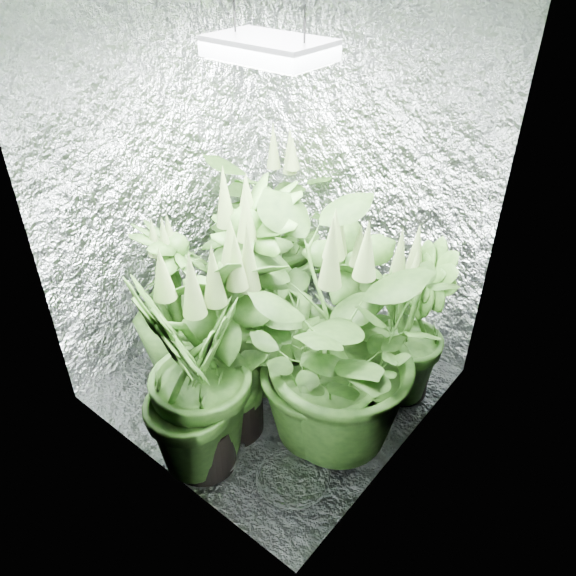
% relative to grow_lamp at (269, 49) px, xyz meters
% --- Properties ---
extents(ground, '(1.60, 1.60, 0.00)m').
position_rel_grow_lamp_xyz_m(ground, '(0.00, 0.00, -1.83)').
color(ground, silver).
rests_on(ground, ground).
extents(walls, '(1.62, 1.62, 2.00)m').
position_rel_grow_lamp_xyz_m(walls, '(0.00, 0.00, -0.83)').
color(walls, silver).
rests_on(walls, ground).
extents(ceiling, '(1.60, 1.60, 0.01)m').
position_rel_grow_lamp_xyz_m(ceiling, '(0.00, 0.00, 0.17)').
color(ceiling, silver).
rests_on(ceiling, walls).
extents(grow_lamp, '(0.50, 0.30, 0.22)m').
position_rel_grow_lamp_xyz_m(grow_lamp, '(0.00, 0.00, 0.00)').
color(grow_lamp, gray).
rests_on(grow_lamp, ceiling).
extents(plant_a, '(1.25, 1.25, 1.20)m').
position_rel_grow_lamp_xyz_m(plant_a, '(-0.53, 0.62, -1.25)').
color(plant_a, black).
rests_on(plant_a, ground).
extents(plant_b, '(0.72, 0.72, 1.09)m').
position_rel_grow_lamp_xyz_m(plant_b, '(0.30, 0.28, -1.32)').
color(plant_b, black).
rests_on(plant_b, ground).
extents(plant_c, '(0.64, 0.64, 0.99)m').
position_rel_grow_lamp_xyz_m(plant_c, '(0.59, 0.42, -1.38)').
color(plant_c, black).
rests_on(plant_c, ground).
extents(plant_d, '(0.71, 0.71, 1.01)m').
position_rel_grow_lamp_xyz_m(plant_d, '(-0.50, -0.23, -1.36)').
color(plant_d, black).
rests_on(plant_d, ground).
extents(plant_e, '(1.41, 1.41, 1.28)m').
position_rel_grow_lamp_xyz_m(plant_e, '(0.48, -0.15, -1.22)').
color(plant_e, black).
rests_on(plant_e, ground).
extents(plant_f, '(0.80, 0.80, 1.21)m').
position_rel_grow_lamp_xyz_m(plant_f, '(0.04, -0.39, -1.27)').
color(plant_f, black).
rests_on(plant_f, ground).
extents(plant_g, '(0.84, 0.84, 1.21)m').
position_rel_grow_lamp_xyz_m(plant_g, '(0.09, -0.64, -1.27)').
color(plant_g, black).
rests_on(plant_g, ground).
extents(plant_h, '(0.88, 0.88, 1.27)m').
position_rel_grow_lamp_xyz_m(plant_h, '(-0.13, -0.01, -1.23)').
color(plant_h, black).
rests_on(plant_h, ground).
extents(circulation_fan, '(0.18, 0.35, 0.40)m').
position_rel_grow_lamp_xyz_m(circulation_fan, '(0.58, 0.56, -1.66)').
color(circulation_fan, black).
rests_on(circulation_fan, ground).
extents(plant_label, '(0.06, 0.05, 0.09)m').
position_rel_grow_lamp_xyz_m(plant_label, '(0.16, -0.67, -1.53)').
color(plant_label, white).
rests_on(plant_label, plant_g).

